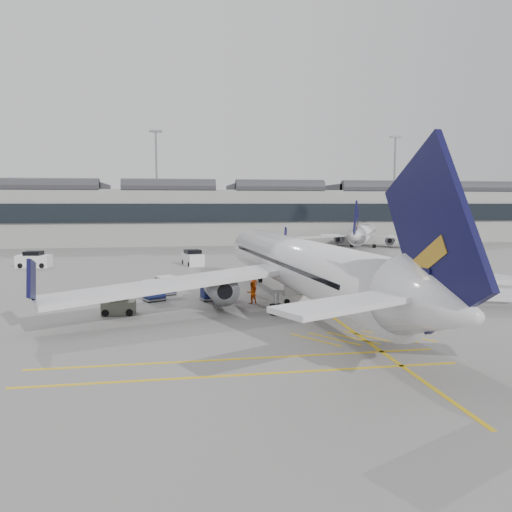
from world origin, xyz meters
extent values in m
plane|color=gray|center=(0.00, 0.00, 0.00)|extent=(220.00, 220.00, 0.00)
cube|color=#9E9E99|center=(0.00, 72.00, 5.50)|extent=(200.00, 20.00, 11.00)
cube|color=black|center=(0.00, 61.80, 6.50)|extent=(200.00, 0.50, 3.60)
cube|color=#38383D|center=(0.00, 72.00, 11.70)|extent=(200.00, 18.00, 1.40)
cylinder|color=slate|center=(-5.00, 86.00, 12.50)|extent=(0.44, 0.44, 25.00)
cube|color=slate|center=(-5.00, 86.00, 25.20)|extent=(3.00, 0.60, 0.50)
cylinder|color=slate|center=(55.00, 86.00, 12.50)|extent=(0.44, 0.44, 25.00)
cube|color=slate|center=(55.00, 86.00, 25.20)|extent=(3.00, 0.60, 0.50)
cube|color=gold|center=(10.00, 10.00, 0.01)|extent=(0.25, 60.00, 0.01)
cylinder|color=silver|center=(8.54, 3.01, 3.43)|extent=(6.56, 32.92, 4.10)
cone|color=silver|center=(7.13, 21.49, 3.43)|extent=(4.42, 4.66, 4.10)
cone|color=silver|center=(9.97, -15.91, 3.87)|extent=(4.48, 5.53, 4.10)
cube|color=silver|center=(-1.67, 0.59, 2.45)|extent=(18.63, 10.68, 0.38)
cube|color=silver|center=(18.99, 2.16, 2.45)|extent=(18.94, 8.19, 0.38)
cylinder|color=slate|center=(2.19, 3.07, 1.69)|extent=(2.58, 4.09, 2.29)
cylinder|color=slate|center=(14.80, 4.03, 1.69)|extent=(2.58, 4.09, 2.29)
cube|color=black|center=(9.92, -15.26, 6.92)|extent=(0.95, 8.30, 9.13)
cylinder|color=black|center=(7.59, 15.51, 0.35)|extent=(0.36, 0.72, 0.70)
cylinder|color=black|center=(6.03, 0.08, 0.44)|extent=(0.83, 0.93, 0.87)
cylinder|color=black|center=(11.46, 0.50, 0.44)|extent=(0.83, 0.93, 0.87)
cylinder|color=silver|center=(35.05, 55.63, 2.64)|extent=(14.35, 23.80, 3.15)
cone|color=silver|center=(41.60, 68.30, 2.64)|extent=(4.34, 4.43, 3.15)
cone|color=silver|center=(28.35, 42.67, 2.98)|extent=(4.65, 5.02, 3.15)
cube|color=silver|center=(27.40, 58.17, 1.89)|extent=(14.56, 5.29, 0.29)
cube|color=silver|center=(41.55, 50.86, 1.89)|extent=(12.17, 12.26, 0.29)
cylinder|color=slate|center=(30.92, 58.24, 1.30)|extent=(2.95, 3.49, 1.76)
cylinder|color=slate|center=(39.57, 53.77, 1.30)|extent=(2.95, 3.49, 1.76)
cube|color=black|center=(28.58, 43.11, 5.33)|extent=(3.15, 5.79, 7.02)
cylinder|color=black|center=(39.48, 64.20, 0.27)|extent=(0.46, 0.58, 0.54)
cylinder|color=black|center=(32.23, 54.73, 0.34)|extent=(0.83, 0.87, 0.67)
cylinder|color=black|center=(35.95, 52.81, 0.34)|extent=(0.83, 0.87, 0.67)
cube|color=silver|center=(9.34, 4.27, 0.38)|extent=(4.29, 2.24, 0.75)
cube|color=black|center=(10.40, 4.10, 1.24)|extent=(3.78, 1.75, 1.59)
cube|color=silver|center=(8.18, 4.46, 1.13)|extent=(1.18, 1.53, 0.97)
cylinder|color=black|center=(7.74, 3.77, 0.24)|extent=(0.50, 0.27, 0.47)
cylinder|color=black|center=(7.98, 5.25, 0.24)|extent=(0.50, 0.27, 0.47)
cylinder|color=black|center=(10.71, 3.29, 0.24)|extent=(0.50, 0.27, 0.47)
cylinder|color=black|center=(10.95, 4.78, 0.24)|extent=(0.50, 0.27, 0.47)
cube|color=gray|center=(2.35, 8.24, 0.21)|extent=(2.42, 2.23, 0.14)
cube|color=#121A46|center=(2.35, 8.24, 1.12)|extent=(2.24, 2.11, 1.66)
cube|color=silver|center=(2.35, 8.24, 1.99)|extent=(2.31, 2.19, 0.11)
cylinder|color=black|center=(1.85, 7.35, 0.13)|extent=(0.28, 0.20, 0.25)
cylinder|color=black|center=(1.37, 8.52, 0.13)|extent=(0.28, 0.20, 0.25)
cylinder|color=black|center=(3.33, 7.97, 0.13)|extent=(0.28, 0.20, 0.25)
cylinder|color=black|center=(2.85, 9.13, 0.13)|extent=(0.28, 0.20, 0.25)
cube|color=gray|center=(-3.11, 7.15, 0.18)|extent=(2.15, 2.02, 0.12)
cube|color=#121A46|center=(-3.11, 7.15, 0.98)|extent=(1.99, 1.91, 1.45)
cube|color=silver|center=(-3.11, 7.15, 1.73)|extent=(2.06, 1.98, 0.10)
cylinder|color=black|center=(-3.48, 6.34, 0.11)|extent=(0.24, 0.19, 0.22)
cylinder|color=black|center=(-3.99, 7.31, 0.11)|extent=(0.24, 0.19, 0.22)
cylinder|color=black|center=(-2.24, 6.99, 0.11)|extent=(0.24, 0.19, 0.22)
cylinder|color=black|center=(-2.75, 7.96, 0.11)|extent=(0.24, 0.19, 0.22)
cube|color=gray|center=(1.70, 6.55, 0.18)|extent=(1.97, 1.74, 0.12)
cube|color=#121A46|center=(1.70, 6.55, 0.99)|extent=(1.81, 1.66, 1.46)
cube|color=silver|center=(1.70, 6.55, 1.75)|extent=(1.87, 1.71, 0.10)
cylinder|color=black|center=(1.13, 5.86, 0.11)|extent=(0.24, 0.14, 0.22)
cylinder|color=black|center=(0.89, 6.95, 0.11)|extent=(0.24, 0.14, 0.22)
cylinder|color=black|center=(2.50, 6.16, 0.11)|extent=(0.24, 0.14, 0.22)
cylinder|color=black|center=(2.27, 7.24, 0.11)|extent=(0.24, 0.14, 0.22)
cube|color=gray|center=(-2.17, 9.75, 0.17)|extent=(2.06, 1.92, 0.12)
cube|color=#121A46|center=(-2.17, 9.75, 0.95)|extent=(1.91, 1.82, 1.40)
cube|color=silver|center=(-2.17, 9.75, 1.69)|extent=(1.98, 1.88, 0.10)
cylinder|color=black|center=(-2.56, 8.98, 0.11)|extent=(0.23, 0.18, 0.21)
cylinder|color=black|center=(-3.01, 9.94, 0.11)|extent=(0.23, 0.18, 0.21)
cylinder|color=black|center=(-1.33, 9.55, 0.11)|extent=(0.23, 0.18, 0.21)
cylinder|color=black|center=(-1.78, 10.51, 0.11)|extent=(0.23, 0.18, 0.21)
imported|color=#F8510D|center=(5.69, 8.11, 0.94)|extent=(0.82, 0.73, 1.88)
imported|color=#FD600D|center=(4.95, 4.77, 0.90)|extent=(1.07, 0.96, 1.79)
cube|color=#585B4E|center=(-5.56, 2.27, 0.53)|extent=(2.47, 1.56, 0.96)
cube|color=#585B4E|center=(-5.56, 2.27, 1.11)|extent=(1.21, 1.21, 0.48)
cylinder|color=black|center=(-6.45, 1.69, 0.27)|extent=(0.55, 0.27, 0.54)
cylinder|color=black|center=(-6.39, 2.94, 0.27)|extent=(0.55, 0.27, 0.54)
cylinder|color=black|center=(-4.72, 1.60, 0.27)|extent=(0.55, 0.27, 0.54)
cylinder|color=black|center=(-4.66, 2.85, 0.27)|extent=(0.55, 0.27, 0.54)
cone|color=#F24C0A|center=(9.87, 22.37, 0.28)|extent=(0.41, 0.41, 0.57)
cone|color=#F24C0A|center=(12.07, 3.28, 0.29)|extent=(0.41, 0.41, 0.57)
cube|color=white|center=(-19.39, 32.69, 0.80)|extent=(4.36, 2.60, 1.60)
cube|color=black|center=(-19.39, 32.69, 1.77)|extent=(2.31, 2.21, 0.69)
cylinder|color=black|center=(-20.87, 31.97, 0.34)|extent=(0.71, 0.34, 0.69)
cylinder|color=black|center=(-20.62, 33.79, 0.34)|extent=(0.71, 0.34, 0.69)
cylinder|color=black|center=(-18.15, 31.60, 0.34)|extent=(0.71, 0.34, 0.69)
cylinder|color=black|center=(-17.90, 33.41, 0.34)|extent=(0.71, 0.34, 0.69)
cube|color=white|center=(1.14, 31.43, 0.80)|extent=(3.04, 4.49, 1.59)
cube|color=black|center=(1.14, 31.43, 1.77)|extent=(2.40, 2.48, 0.68)
cylinder|color=black|center=(2.38, 30.35, 0.34)|extent=(0.42, 0.72, 0.68)
cylinder|color=black|center=(0.62, 29.87, 0.34)|extent=(0.42, 0.72, 0.68)
cylinder|color=black|center=(1.67, 32.99, 0.34)|extent=(0.42, 0.72, 0.68)
cylinder|color=black|center=(-0.09, 32.51, 0.34)|extent=(0.42, 0.72, 0.68)
cube|color=white|center=(15.83, 35.12, 0.75)|extent=(4.09, 4.08, 1.50)
cube|color=black|center=(15.83, 35.12, 1.66)|extent=(2.65, 2.65, 0.64)
cylinder|color=black|center=(14.32, 35.42, 0.32)|extent=(0.62, 0.62, 0.64)
cylinder|color=black|center=(15.53, 36.63, 0.32)|extent=(0.62, 0.62, 0.64)
cylinder|color=black|center=(16.13, 33.61, 0.32)|extent=(0.62, 0.62, 0.64)
cylinder|color=black|center=(17.34, 34.82, 0.32)|extent=(0.62, 0.62, 0.64)
camera|label=1|loc=(-1.46, -35.73, 8.28)|focal=35.00mm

